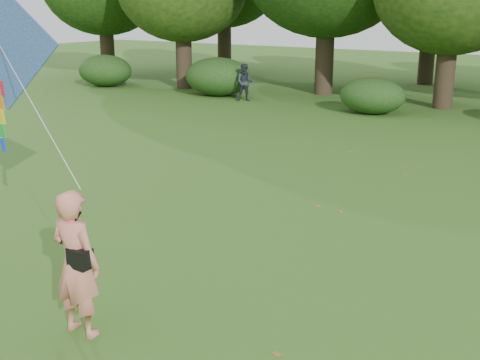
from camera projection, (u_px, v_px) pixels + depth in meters
The scene contains 6 objects.
ground at pixel (183, 323), 8.26m from camera, with size 100.00×100.00×0.00m, color #265114.
man_kite_flyer at pixel (76, 264), 7.75m from camera, with size 0.73×0.48×1.99m, color #E4816B.
bystander_left at pixel (245, 82), 27.02m from camera, with size 0.81×0.63×1.67m, color #292D37.
crossbody_bag at pixel (80, 257), 7.63m from camera, with size 0.43×0.20×0.75m.
shrub_band at pixel (461, 97), 22.52m from camera, with size 39.15×3.22×1.88m.
fallen_leaves at pixel (277, 238), 11.27m from camera, with size 10.32×14.59×0.01m.
Camera 1 is at (4.70, -5.73, 4.21)m, focal length 45.00 mm.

